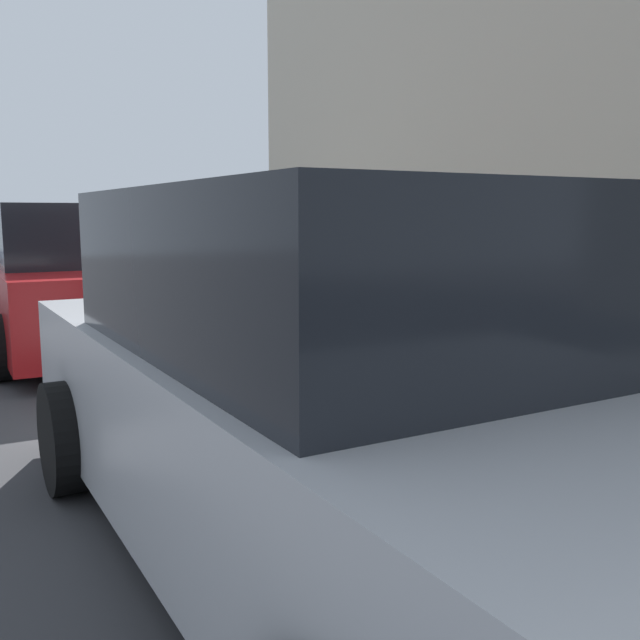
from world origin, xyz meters
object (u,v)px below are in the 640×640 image
at_px(suitcase_olive_5, 349,317).
at_px(suitcase_black_0, 546,372).
at_px(suitcase_silver_4, 376,327).
at_px(parked_car_silver_0, 333,394).
at_px(fire_hydrant, 278,296).
at_px(suitcase_black_7, 301,306).
at_px(suitcase_navy_1, 505,366).
at_px(suitcase_red_3, 414,331).
at_px(suitcase_teal_6, 324,316).
at_px(bollard_post, 243,291).
at_px(parked_car_red_1, 73,283).
at_px(suitcase_maroon_2, 447,347).
at_px(parked_car_navy_2, 13,257).

bearing_deg(suitcase_olive_5, suitcase_black_0, 179.06).
relative_size(suitcase_silver_4, parked_car_silver_0, 0.16).
height_order(suitcase_silver_4, fire_hydrant, fire_hydrant).
height_order(suitcase_black_0, suitcase_silver_4, suitcase_black_0).
bearing_deg(fire_hydrant, suitcase_black_7, 174.14).
bearing_deg(fire_hydrant, suitcase_navy_1, -179.05).
relative_size(suitcase_red_3, suitcase_teal_6, 1.26).
bearing_deg(suitcase_silver_4, bollard_post, 1.81).
bearing_deg(parked_car_red_1, suitcase_maroon_2, -150.89).
distance_m(suitcase_maroon_2, parked_car_navy_2, 9.93).
height_order(suitcase_black_0, suitcase_olive_5, suitcase_olive_5).
distance_m(suitcase_silver_4, suitcase_olive_5, 0.53).
relative_size(suitcase_silver_4, bollard_post, 0.88).
height_order(suitcase_black_0, parked_car_red_1, parked_car_red_1).
relative_size(suitcase_red_3, parked_car_red_1, 0.25).
bearing_deg(suitcase_silver_4, fire_hydrant, -1.46).
bearing_deg(parked_car_silver_0, suitcase_maroon_2, -49.74).
distance_m(suitcase_navy_1, fire_hydrant, 3.83).
height_order(suitcase_navy_1, suitcase_black_7, suitcase_black_7).
height_order(suitcase_black_0, suitcase_red_3, suitcase_red_3).
distance_m(suitcase_navy_1, suitcase_olive_5, 2.14).
distance_m(suitcase_red_3, parked_car_silver_0, 3.33).
height_order(suitcase_maroon_2, suitcase_olive_5, suitcase_olive_5).
bearing_deg(fire_hydrant, suitcase_olive_5, 179.30).
height_order(suitcase_olive_5, parked_car_red_1, parked_car_red_1).
height_order(suitcase_maroon_2, suitcase_black_7, suitcase_black_7).
height_order(suitcase_red_3, suitcase_black_7, suitcase_red_3).
bearing_deg(suitcase_red_3, suitcase_silver_4, 6.26).
relative_size(suitcase_black_0, suitcase_teal_6, 1.05).
bearing_deg(parked_car_red_1, suitcase_red_3, -146.79).
distance_m(suitcase_teal_6, parked_car_red_1, 2.98).
bearing_deg(parked_car_red_1, suitcase_black_0, -156.49).
distance_m(bollard_post, parked_car_navy_2, 6.06).
relative_size(suitcase_olive_5, fire_hydrant, 1.17).
relative_size(suitcase_red_3, suitcase_black_7, 1.07).
bearing_deg(suitcase_teal_6, parked_car_navy_2, 16.37).
relative_size(suitcase_navy_1, bollard_post, 0.67).
height_order(suitcase_olive_5, parked_car_silver_0, parked_car_silver_0).
relative_size(suitcase_black_0, suitcase_navy_1, 1.60).
distance_m(fire_hydrant, parked_car_red_1, 2.40).
bearing_deg(parked_car_red_1, suitcase_black_7, -123.68).
height_order(suitcase_olive_5, parked_car_navy_2, parked_car_navy_2).
xyz_separation_m(suitcase_silver_4, bollard_post, (2.95, 0.09, 0.08)).
distance_m(suitcase_teal_6, suitcase_black_7, 0.48).
distance_m(suitcase_red_3, suitcase_teal_6, 1.54).
relative_size(parked_car_silver_0, parked_car_red_1, 1.08).
bearing_deg(suitcase_black_7, suitcase_teal_6, -176.18).
bearing_deg(suitcase_black_7, fire_hydrant, -5.86).
bearing_deg(parked_car_red_1, suitcase_olive_5, -137.00).
distance_m(suitcase_black_7, fire_hydrant, 0.74).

